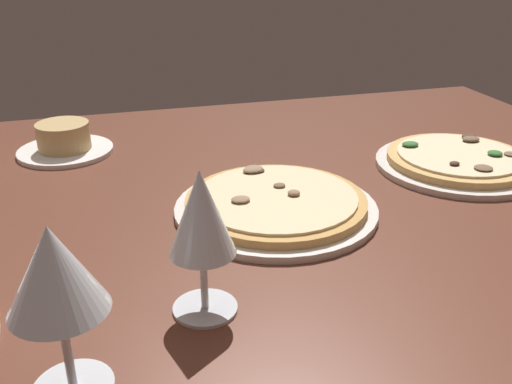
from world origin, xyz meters
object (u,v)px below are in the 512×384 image
(ramekin_on_saucer, at_px, (64,141))
(wine_glass_near, at_px, (55,276))
(pizza_side, at_px, (458,161))
(wine_glass_far, at_px, (201,218))
(pizza_main, at_px, (276,204))

(ramekin_on_saucer, relative_size, wine_glass_near, 1.05)
(pizza_side, distance_m, wine_glass_far, 0.57)
(ramekin_on_saucer, xyz_separation_m, wine_glass_far, (0.15, -0.54, 0.09))
(pizza_side, relative_size, wine_glass_near, 1.70)
(pizza_side, bearing_deg, ramekin_on_saucer, 157.99)
(pizza_main, xyz_separation_m, pizza_side, (0.35, 0.08, -0.00))
(pizza_main, distance_m, wine_glass_near, 0.41)
(pizza_side, bearing_deg, pizza_main, -167.64)
(pizza_side, distance_m, ramekin_on_saucer, 0.69)
(ramekin_on_saucer, bearing_deg, pizza_main, -48.98)
(pizza_side, bearing_deg, wine_glass_near, -149.95)
(ramekin_on_saucer, bearing_deg, wine_glass_far, -74.57)
(pizza_side, xyz_separation_m, ramekin_on_saucer, (-0.64, 0.26, 0.01))
(wine_glass_far, bearing_deg, pizza_side, 29.57)
(pizza_main, bearing_deg, ramekin_on_saucer, 131.02)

